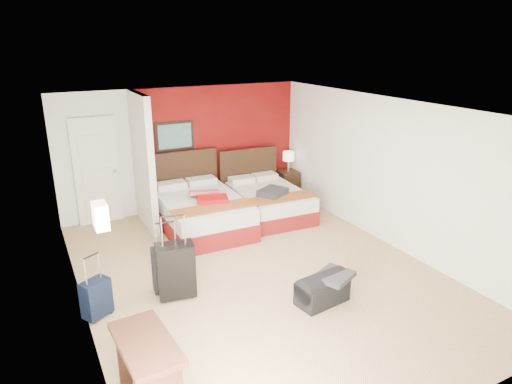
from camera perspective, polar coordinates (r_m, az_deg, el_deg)
ground at (r=7.11m, az=0.21°, el=-9.98°), size 6.50×6.50×0.00m
room_walls at (r=7.42m, az=-14.63°, el=1.19°), size 5.02×6.52×2.50m
red_accent_panel at (r=9.72m, az=-4.73°, el=5.81°), size 3.50×0.04×2.50m
partition_wall at (r=8.62m, az=-13.88°, el=3.64°), size 0.12×1.20×2.50m
entry_door at (r=9.11m, az=-19.25°, el=2.46°), size 0.82×0.06×2.05m
bed_left at (r=8.56m, az=-6.77°, el=-2.69°), size 1.47×2.07×0.61m
bed_right at (r=9.16m, az=1.69°, el=-1.37°), size 1.34×1.84×0.54m
red_suitcase_open at (r=8.39m, az=-5.98°, el=-0.55°), size 0.74×0.88×0.09m
jacket_bundle at (r=8.75m, az=2.09°, el=-0.04°), size 0.67×0.63×0.13m
nightstand at (r=10.30m, az=4.00°, el=1.04°), size 0.44×0.44×0.58m
table_lamp at (r=10.16m, az=4.07°, el=3.81°), size 0.31×0.31×0.45m
suitcase_black at (r=6.42m, az=-9.96°, el=-9.80°), size 0.55×0.39×0.76m
suitcase_charcoal at (r=6.62m, az=-10.91°, el=-9.60°), size 0.45×0.32×0.62m
suitcase_navy at (r=6.31m, az=-19.27°, el=-12.60°), size 0.41×0.36×0.49m
duffel_bag at (r=6.36m, az=8.25°, el=-12.07°), size 0.75×0.46×0.36m
jacket_draped at (r=6.30m, az=9.74°, el=-10.26°), size 0.62×0.58×0.07m
desk at (r=4.76m, az=-13.24°, el=-21.37°), size 0.52×0.96×0.78m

